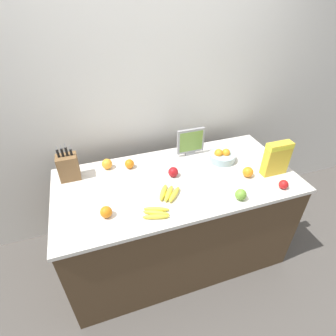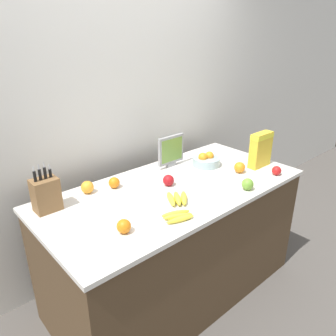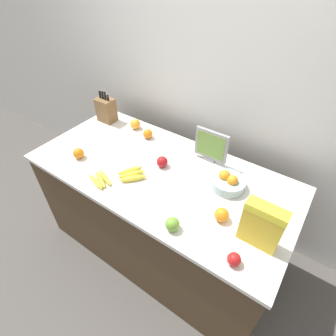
% 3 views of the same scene
% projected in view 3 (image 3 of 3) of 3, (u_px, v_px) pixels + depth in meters
% --- Properties ---
extents(ground_plane, '(14.00, 14.00, 0.00)m').
position_uv_depth(ground_plane, '(162.00, 244.00, 2.48)').
color(ground_plane, '#514C47').
extents(wall_back, '(9.00, 0.06, 2.60)m').
position_uv_depth(wall_back, '(210.00, 88.00, 2.05)').
color(wall_back, silver).
rests_on(wall_back, ground_plane).
extents(counter, '(1.92, 0.92, 0.93)m').
position_uv_depth(counter, '(161.00, 212.00, 2.18)').
color(counter, '#4C3823').
rests_on(counter, ground_plane).
extents(knife_block, '(0.15, 0.12, 0.32)m').
position_uv_depth(knife_block, '(106.00, 110.00, 2.33)').
color(knife_block, brown).
rests_on(knife_block, counter).
extents(small_monitor, '(0.25, 0.03, 0.26)m').
position_uv_depth(small_monitor, '(211.00, 146.00, 1.87)').
color(small_monitor, gray).
rests_on(small_monitor, counter).
extents(cereal_box, '(0.21, 0.08, 0.28)m').
position_uv_depth(cereal_box, '(262.00, 224.00, 1.33)').
color(cereal_box, gold).
rests_on(cereal_box, counter).
extents(fruit_bowl, '(0.23, 0.23, 0.12)m').
position_uv_depth(fruit_bowl, '(228.00, 182.00, 1.73)').
color(fruit_bowl, '#99B2B7').
rests_on(fruit_bowl, counter).
extents(banana_bunch_left, '(0.21, 0.15, 0.03)m').
position_uv_depth(banana_bunch_left, '(100.00, 179.00, 1.78)').
color(banana_bunch_left, yellow).
rests_on(banana_bunch_left, counter).
extents(banana_bunch_right, '(0.21, 0.22, 0.04)m').
position_uv_depth(banana_bunch_right, '(132.00, 174.00, 1.82)').
color(banana_bunch_right, yellow).
rests_on(banana_bunch_right, counter).
extents(apple_near_bananas, '(0.08, 0.08, 0.08)m').
position_uv_depth(apple_near_bananas, '(172.00, 224.00, 1.47)').
color(apple_near_bananas, '#6B9E33').
rests_on(apple_near_bananas, counter).
extents(apple_leftmost, '(0.08, 0.08, 0.08)m').
position_uv_depth(apple_leftmost, '(162.00, 162.00, 1.89)').
color(apple_leftmost, '#A31419').
rests_on(apple_leftmost, counter).
extents(apple_rear, '(0.07, 0.07, 0.07)m').
position_uv_depth(apple_rear, '(234.00, 259.00, 1.32)').
color(apple_rear, red).
rests_on(apple_rear, counter).
extents(orange_mid_right, '(0.08, 0.08, 0.08)m').
position_uv_depth(orange_mid_right, '(79.00, 153.00, 1.96)').
color(orange_mid_right, orange).
rests_on(orange_mid_right, counter).
extents(orange_near_bowl, '(0.09, 0.09, 0.09)m').
position_uv_depth(orange_near_bowl, '(135.00, 124.00, 2.27)').
color(orange_near_bowl, orange).
rests_on(orange_near_bowl, counter).
extents(orange_mid_left, '(0.09, 0.09, 0.09)m').
position_uv_depth(orange_mid_left, '(222.00, 215.00, 1.52)').
color(orange_mid_left, orange).
rests_on(orange_mid_left, counter).
extents(orange_back_center, '(0.08, 0.08, 0.08)m').
position_uv_depth(orange_back_center, '(148.00, 134.00, 2.16)').
color(orange_back_center, orange).
rests_on(orange_back_center, counter).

